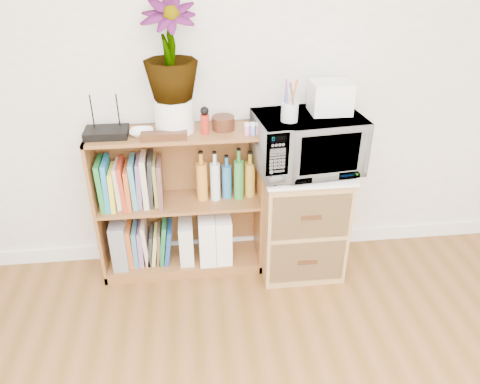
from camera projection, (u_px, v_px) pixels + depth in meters
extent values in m
cube|color=white|center=(235.00, 243.00, 3.25)|extent=(4.00, 0.02, 0.10)
cube|color=brown|center=(180.00, 204.00, 2.88)|extent=(1.00, 0.30, 0.95)
cube|color=#9E7542|center=(301.00, 220.00, 2.95)|extent=(0.50, 0.45, 0.70)
imported|color=white|center=(307.00, 143.00, 2.68)|extent=(0.63, 0.46, 0.33)
cylinder|color=silver|center=(290.00, 112.00, 2.51)|extent=(0.09, 0.09, 0.10)
cube|color=white|center=(330.00, 97.00, 2.61)|extent=(0.22, 0.18, 0.17)
cube|color=black|center=(107.00, 133.00, 2.58)|extent=(0.24, 0.16, 0.04)
imported|color=white|center=(141.00, 133.00, 2.60)|extent=(0.13, 0.13, 0.03)
cylinder|color=white|center=(174.00, 115.00, 2.62)|extent=(0.22, 0.22, 0.19)
imported|color=#2C6B2A|center=(170.00, 50.00, 2.44)|extent=(0.29, 0.29, 0.52)
cube|color=#381B0F|center=(164.00, 136.00, 2.55)|extent=(0.25, 0.06, 0.04)
cylinder|color=#A22014|center=(205.00, 124.00, 2.60)|extent=(0.05, 0.05, 0.11)
cylinder|color=#3C1B10|center=(223.00, 123.00, 2.66)|extent=(0.13, 0.13, 0.08)
cube|color=pink|center=(253.00, 130.00, 2.60)|extent=(0.11, 0.04, 0.06)
cube|color=gray|center=(120.00, 241.00, 2.97)|extent=(0.09, 0.25, 0.31)
cube|color=silver|center=(186.00, 240.00, 3.01)|extent=(0.09, 0.22, 0.28)
cube|color=white|center=(207.00, 235.00, 3.01)|extent=(0.10, 0.26, 0.32)
cube|color=white|center=(223.00, 235.00, 3.02)|extent=(0.10, 0.25, 0.32)
cube|color=#207932|center=(102.00, 183.00, 2.75)|extent=(0.03, 0.20, 0.30)
cube|color=#1C78AD|center=(108.00, 182.00, 2.75)|extent=(0.03, 0.20, 0.30)
cube|color=gold|center=(114.00, 186.00, 2.77)|extent=(0.03, 0.20, 0.25)
cube|color=white|center=(119.00, 184.00, 2.77)|extent=(0.03, 0.20, 0.27)
cube|color=#AD331D|center=(124.00, 182.00, 2.77)|extent=(0.04, 0.20, 0.29)
cube|color=#BD5321|center=(129.00, 185.00, 2.78)|extent=(0.03, 0.20, 0.25)
cube|color=teal|center=(134.00, 182.00, 2.77)|extent=(0.03, 0.20, 0.29)
cube|color=slate|center=(140.00, 182.00, 2.78)|extent=(0.04, 0.20, 0.29)
cube|color=beige|center=(145.00, 180.00, 2.77)|extent=(0.03, 0.20, 0.31)
cube|color=black|center=(151.00, 180.00, 2.78)|extent=(0.04, 0.20, 0.31)
cube|color=#989B47|center=(156.00, 182.00, 2.79)|extent=(0.02, 0.20, 0.28)
cube|color=brown|center=(160.00, 181.00, 2.79)|extent=(0.03, 0.20, 0.29)
cylinder|color=orange|center=(202.00, 177.00, 2.81)|extent=(0.07, 0.07, 0.31)
cylinder|color=white|center=(215.00, 176.00, 2.82)|extent=(0.06, 0.06, 0.31)
cylinder|color=teal|center=(227.00, 178.00, 2.83)|extent=(0.06, 0.06, 0.27)
cylinder|color=#328A3A|center=(239.00, 174.00, 2.83)|extent=(0.06, 0.06, 0.32)
cylinder|color=gold|center=(250.00, 176.00, 2.84)|extent=(0.07, 0.07, 0.29)
cylinder|color=#A5B6B8|center=(263.00, 173.00, 2.84)|extent=(0.07, 0.07, 0.31)
cube|color=#BE5821|center=(130.00, 243.00, 2.98)|extent=(0.04, 0.19, 0.27)
cube|color=teal|center=(136.00, 244.00, 2.99)|extent=(0.03, 0.19, 0.26)
cube|color=#865C8A|center=(141.00, 244.00, 2.99)|extent=(0.04, 0.19, 0.25)
cube|color=beige|center=(146.00, 241.00, 2.99)|extent=(0.04, 0.19, 0.29)
cube|color=black|center=(151.00, 245.00, 3.01)|extent=(0.05, 0.19, 0.22)
cube|color=#B6BB56|center=(155.00, 244.00, 3.01)|extent=(0.05, 0.19, 0.22)
cube|color=brown|center=(159.00, 243.00, 3.01)|extent=(0.04, 0.19, 0.23)
cube|color=#1A6233|center=(163.00, 240.00, 3.00)|extent=(0.07, 0.19, 0.28)
cube|color=navy|center=(168.00, 242.00, 3.01)|extent=(0.06, 0.19, 0.25)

